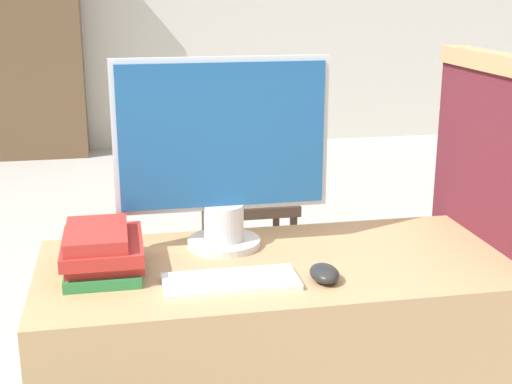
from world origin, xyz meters
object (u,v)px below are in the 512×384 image
object	(u,v)px
far_chair	(244,182)
book_stack	(102,251)
mouse	(324,273)
monitor	(223,154)
keyboard	(231,282)

from	to	relation	value
far_chair	book_stack	bearing A→B (deg)	-77.76
mouse	monitor	bearing A→B (deg)	125.49
keyboard	mouse	distance (m)	0.23
monitor	far_chair	bearing A→B (deg)	77.94
keyboard	book_stack	xyz separation A→B (m)	(-0.30, 0.14, 0.05)
keyboard	far_chair	bearing A→B (deg)	78.94
monitor	far_chair	size ratio (longest dim) A/B	0.63
monitor	keyboard	bearing A→B (deg)	-95.01
monitor	mouse	xyz separation A→B (m)	(0.20, -0.29, -0.24)
mouse	book_stack	bearing A→B (deg)	163.55
mouse	far_chair	xyz separation A→B (m)	(0.13, 1.86, -0.28)
far_chair	monitor	bearing A→B (deg)	-68.63
monitor	keyboard	size ratio (longest dim) A/B	1.77
keyboard	far_chair	size ratio (longest dim) A/B	0.36
keyboard	book_stack	world-z (taller)	book_stack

